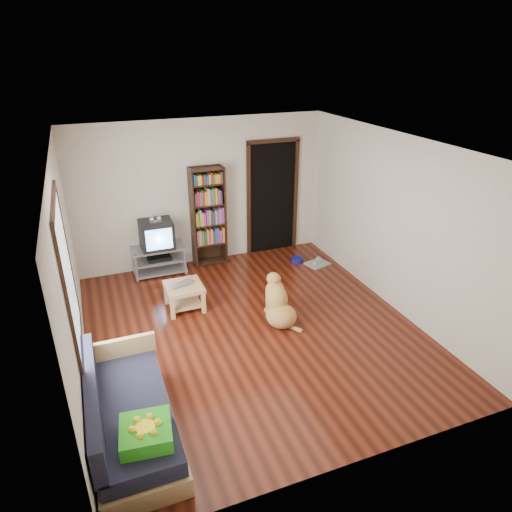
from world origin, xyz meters
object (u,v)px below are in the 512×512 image
object	(u,v)px
green_cushion	(146,433)
tv_stand	(159,259)
grey_rag	(317,264)
coffee_table	(184,292)
sofa	(128,417)
crt_tv	(156,234)
dog_bowl	(297,260)
bookshelf	(208,212)
laptop	(184,285)
dog	(278,304)

from	to	relation	value
green_cushion	tv_stand	distance (m)	4.23
grey_rag	coffee_table	bearing A→B (deg)	-166.82
green_cushion	grey_rag	distance (m)	5.00
green_cushion	sofa	size ratio (longest dim) A/B	0.26
tv_stand	crt_tv	world-z (taller)	crt_tv
dog_bowl	bookshelf	size ratio (longest dim) A/B	0.12
laptop	bookshelf	world-z (taller)	bookshelf
dog_bowl	grey_rag	bearing A→B (deg)	-39.81
laptop	grey_rag	world-z (taller)	laptop
laptop	grey_rag	distance (m)	2.74
grey_rag	coffee_table	size ratio (longest dim) A/B	0.73
grey_rag	coffee_table	distance (m)	2.72
tv_stand	sofa	xyz separation A→B (m)	(-0.97, -3.63, -0.01)
laptop	dog_bowl	distance (m)	2.53
sofa	green_cushion	bearing A→B (deg)	-76.24
bookshelf	laptop	bearing A→B (deg)	-119.11
dog_bowl	grey_rag	xyz separation A→B (m)	(0.30, -0.25, -0.03)
laptop	grey_rag	xyz separation A→B (m)	(2.63, 0.65, -0.40)
tv_stand	coffee_table	distance (m)	1.34
tv_stand	dog	world-z (taller)	dog
sofa	dog_bowl	bearing A→B (deg)	42.56
dog	green_cushion	bearing A→B (deg)	-137.82
crt_tv	bookshelf	distance (m)	0.99
crt_tv	tv_stand	bearing A→B (deg)	-90.00
bookshelf	sofa	distance (m)	4.26
tv_stand	green_cushion	bearing A→B (deg)	-101.61
dog_bowl	tv_stand	distance (m)	2.53
dog_bowl	crt_tv	size ratio (longest dim) A/B	0.38
green_cushion	crt_tv	bearing A→B (deg)	85.35
coffee_table	sofa	bearing A→B (deg)	-115.84
dog_bowl	sofa	distance (m)	4.68
bookshelf	dog_bowl	bearing A→B (deg)	-20.24
green_cushion	dog_bowl	xyz separation A→B (m)	(3.32, 3.67, -0.46)
laptop	crt_tv	distance (m)	1.43
grey_rag	tv_stand	xyz separation A→B (m)	(-2.77, 0.72, 0.25)
tv_stand	dog_bowl	bearing A→B (deg)	-10.71
dog_bowl	sofa	size ratio (longest dim) A/B	0.12
green_cushion	tv_stand	xyz separation A→B (m)	(0.85, 4.14, -0.23)
crt_tv	bookshelf	bearing A→B (deg)	4.32
laptop	dog	distance (m)	1.45
green_cushion	coffee_table	size ratio (longest dim) A/B	0.84
grey_rag	bookshelf	xyz separation A→B (m)	(-1.82, 0.81, 0.99)
bookshelf	dog	size ratio (longest dim) A/B	2.09
dog_bowl	dog	xyz separation A→B (m)	(-1.13, -1.68, 0.22)
coffee_table	dog	bearing A→B (deg)	-34.17
laptop	tv_stand	size ratio (longest dim) A/B	0.40
grey_rag	dog	distance (m)	2.04
grey_rag	dog	world-z (taller)	dog
laptop	tv_stand	xyz separation A→B (m)	(-0.14, 1.36, -0.14)
laptop	dog	size ratio (longest dim) A/B	0.42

